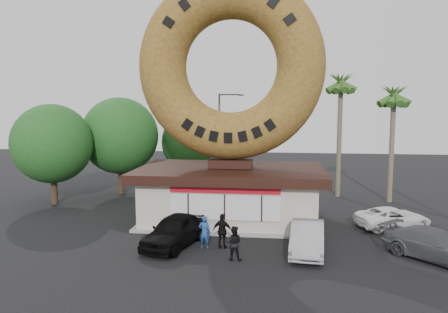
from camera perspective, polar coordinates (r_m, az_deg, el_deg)
ground at (r=21.40m, az=-0.86°, el=-12.52°), size 90.00×90.00×0.00m
donut_shop at (r=26.68m, az=0.86°, el=-4.70°), size 11.20×7.20×3.80m
giant_donut at (r=26.25m, az=0.90°, el=11.68°), size 11.03×2.81×11.03m
tree_west at (r=35.29m, az=-13.44°, el=2.65°), size 6.00×6.00×7.65m
tree_mid at (r=35.79m, az=-4.00°, el=1.87°), size 5.20×5.20×6.63m
tree_far at (r=33.12m, az=-21.53°, el=1.56°), size 5.60×5.60×7.14m
palm_near at (r=34.37m, az=15.02°, el=8.79°), size 2.60×2.60×9.75m
palm_far at (r=33.55m, az=21.30°, el=7.02°), size 2.60×2.60×8.75m
street_lamp at (r=36.40m, az=-0.39°, el=2.70°), size 2.11×0.20×8.00m
person_left at (r=21.87m, az=-2.57°, el=-9.83°), size 0.65×0.48×1.65m
person_center at (r=20.31m, az=1.28°, el=-11.23°), size 0.81×0.65×1.59m
person_right at (r=21.82m, az=-0.19°, el=-9.73°), size 1.08×0.60×1.75m
car_black at (r=22.35m, az=-6.46°, el=-9.60°), size 3.01×4.96×1.58m
car_silver at (r=21.67m, az=10.82°, el=-10.38°), size 1.93×4.54×1.46m
car_grey at (r=22.51m, az=25.96°, el=-10.38°), size 4.77×4.79×1.39m
car_white at (r=27.19m, az=21.18°, el=-7.47°), size 4.71×3.30×1.19m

